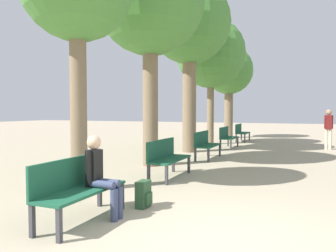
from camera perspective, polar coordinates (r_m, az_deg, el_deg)
name	(u,v)px	position (r m, az deg, el deg)	size (l,w,h in m)	color
ground_plane	(215,246)	(4.16, 8.24, -20.04)	(80.00, 80.00, 0.00)	tan
bench_row_0	(77,185)	(5.00, -15.61, -9.86)	(0.52, 1.57, 0.91)	#195138
bench_row_1	(166,156)	(7.87, -0.28, -5.20)	(0.52, 1.57, 0.91)	#195138
bench_row_2	(205,143)	(11.01, 6.53, -2.96)	(0.52, 1.57, 0.91)	#195138
bench_row_3	(227,136)	(14.24, 10.27, -1.71)	(0.52, 1.57, 0.91)	#195138
bench_row_4	(241,131)	(17.52, 12.61, -0.92)	(0.52, 1.57, 0.91)	#195138
tree_row_1	(150,2)	(10.01, -3.13, 20.72)	(3.15, 3.15, 6.35)	#7A664C
tree_row_2	(190,25)	(13.16, 3.77, 17.14)	(3.17, 3.17, 6.58)	#7A664C
tree_row_3	(211,54)	(15.94, 7.46, 12.34)	(3.26, 3.26, 5.95)	#7A664C
tree_row_4	(229,72)	(19.79, 10.57, 9.28)	(2.81, 2.81, 5.38)	#7A664C
person_seated	(101,174)	(5.04, -11.67, -8.12)	(0.55, 0.31, 1.23)	#384260
backpack	(144,194)	(5.54, -4.27, -11.81)	(0.20, 0.29, 0.44)	#284C2D
pedestrian_near	(329,127)	(15.02, 26.17, -0.10)	(0.34, 0.23, 1.66)	beige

